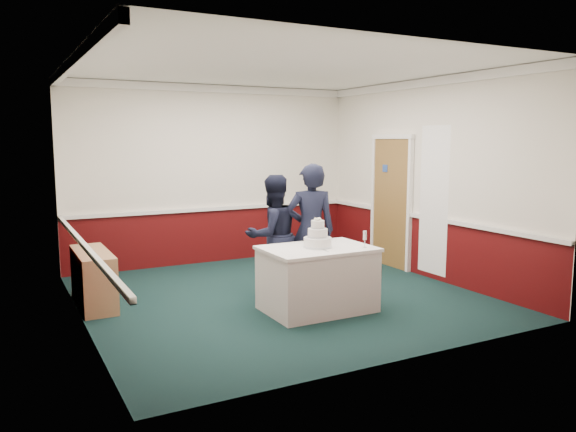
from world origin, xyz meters
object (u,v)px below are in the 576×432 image
champagne_flute (365,236)px  person_woman (311,231)px  cake_knife (324,250)px  person_man (273,235)px  cake_table (317,278)px  wedding_cake (318,238)px  sideboard (94,278)px

champagne_flute → person_woman: bearing=107.2°
cake_knife → champagne_flute: bearing=-6.0°
cake_knife → person_man: 1.10m
champagne_flute → person_man: bearing=119.9°
champagne_flute → person_man: person_man is taller
cake_table → person_man: bearing=100.9°
wedding_cake → person_woman: person_woman is taller
sideboard → champagne_flute: champagne_flute is taller
sideboard → person_man: 2.36m
cake_table → person_woman: 0.79m
cake_table → person_woman: (0.23, 0.58, 0.49)m
wedding_cake → person_woman: 0.62m
champagne_flute → cake_knife: bearing=171.4°
sideboard → person_woman: size_ratio=0.67×
cake_table → wedding_cake: (0.00, 0.00, 0.50)m
cake_knife → champagne_flute: 0.55m
wedding_cake → cake_knife: wedding_cake is taller
person_woman → sideboard: bearing=1.2°
champagne_flute → person_woman: size_ratio=0.11×
wedding_cake → cake_table: bearing=-90.0°
sideboard → champagne_flute: bearing=-31.3°
cake_knife → person_man: bearing=100.0°
wedding_cake → sideboard: bearing=148.3°
cake_table → person_woman: bearing=67.8°
person_woman → person_man: bearing=-17.3°
sideboard → cake_knife: size_ratio=5.45×
champagne_flute → wedding_cake: bearing=150.8°
champagne_flute → sideboard: bearing=148.7°
wedding_cake → person_man: bearing=100.9°
cake_knife → person_woman: size_ratio=0.12×
sideboard → champagne_flute: 3.45m
champagne_flute → person_man: (-0.67, 1.17, -0.11)m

